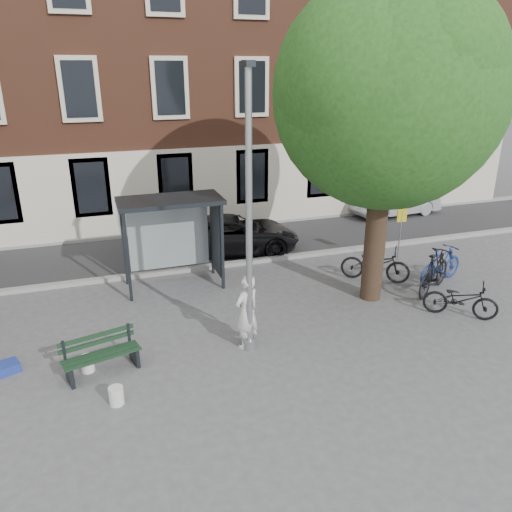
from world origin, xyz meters
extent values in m
plane|color=#4C4C4F|center=(0.00, 0.00, 0.00)|extent=(90.00, 90.00, 0.00)
cube|color=#28282B|center=(0.00, 7.00, 0.01)|extent=(40.00, 4.00, 0.01)
cube|color=gray|center=(0.00, 5.00, 0.06)|extent=(40.00, 0.25, 0.12)
cube|color=gray|center=(0.00, 9.00, 0.06)|extent=(40.00, 0.25, 0.12)
cube|color=brown|center=(0.00, 13.00, 7.00)|extent=(30.00, 8.00, 14.00)
cylinder|color=#9EA0A3|center=(0.00, 0.00, 3.00)|extent=(0.14, 0.14, 6.00)
cylinder|color=#9EA0A3|center=(0.00, 0.00, 0.12)|extent=(0.28, 0.28, 0.24)
cube|color=#1E2328|center=(0.00, 0.00, 6.05)|extent=(0.18, 0.35, 0.12)
cylinder|color=black|center=(4.00, 1.50, 1.70)|extent=(0.56, 0.56, 3.40)
sphere|color=#1C4A16|center=(4.00, 1.50, 5.40)|extent=(5.60, 5.60, 5.60)
sphere|color=#1C4A16|center=(4.90, 1.90, 5.90)|extent=(3.92, 3.92, 3.92)
sphere|color=#1C4A16|center=(3.20, 1.20, 5.70)|extent=(4.20, 4.20, 4.20)
sphere|color=#1C4A16|center=(4.20, 0.60, 6.00)|extent=(3.64, 3.64, 3.64)
cube|color=#1E2328|center=(-2.30, 3.40, 1.25)|extent=(0.08, 0.08, 2.50)
cube|color=#1E2328|center=(0.30, 3.40, 1.25)|extent=(0.08, 0.08, 2.50)
cube|color=#1E2328|center=(-2.30, 4.60, 1.25)|extent=(0.08, 0.08, 2.50)
cube|color=#1E2328|center=(0.30, 4.60, 1.25)|extent=(0.08, 0.08, 2.50)
cube|color=#1E2328|center=(-1.00, 4.00, 2.56)|extent=(2.85, 1.45, 0.12)
cube|color=#8C999E|center=(-1.00, 4.60, 1.38)|extent=(2.34, 0.04, 2.00)
cube|color=#1E2328|center=(0.30, 4.00, 1.38)|extent=(0.12, 1.14, 2.12)
cube|color=#D84C19|center=(0.37, 4.00, 1.38)|extent=(0.02, 0.90, 1.62)
imported|color=silver|center=(-0.03, 0.12, 0.88)|extent=(0.76, 0.65, 1.75)
cube|color=#1E2328|center=(-3.84, -0.11, 0.20)|extent=(0.19, 0.50, 0.40)
cube|color=#1E2328|center=(-2.53, 0.23, 0.20)|extent=(0.19, 0.50, 0.40)
cube|color=black|center=(-3.15, -0.10, 0.42)|extent=(1.55, 0.50, 0.04)
cube|color=black|center=(-3.19, 0.06, 0.42)|extent=(1.55, 0.50, 0.04)
cube|color=black|center=(-3.23, 0.22, 0.42)|extent=(1.55, 0.50, 0.04)
cube|color=black|center=(-3.25, 0.30, 0.60)|extent=(1.54, 0.44, 0.09)
cube|color=black|center=(-3.25, 0.30, 0.76)|extent=(1.54, 0.44, 0.09)
imported|color=black|center=(4.73, 2.50, 0.53)|extent=(2.05, 1.75, 1.06)
imported|color=navy|center=(6.50, 1.79, 0.55)|extent=(1.91, 1.02, 1.10)
imported|color=black|center=(5.57, -0.21, 0.47)|extent=(1.81, 1.61, 0.95)
imported|color=black|center=(5.86, 1.26, 0.61)|extent=(2.03, 1.57, 1.22)
imported|color=black|center=(1.42, 6.27, 0.63)|extent=(4.77, 2.69, 1.26)
imported|color=#A1A2A8|center=(9.32, 8.40, 0.65)|extent=(4.05, 1.76, 1.29)
cube|color=navy|center=(-5.14, 0.74, 0.10)|extent=(0.66, 0.57, 0.20)
cylinder|color=silver|center=(-3.00, -1.08, 0.18)|extent=(0.36, 0.36, 0.36)
cylinder|color=white|center=(-3.50, 0.24, 0.18)|extent=(0.29, 0.29, 0.36)
cylinder|color=#9EA0A3|center=(6.04, 3.30, 0.92)|extent=(0.04, 0.04, 1.84)
cube|color=gold|center=(6.04, 3.30, 1.69)|extent=(0.33, 0.05, 0.43)
camera|label=1|loc=(-3.01, -9.37, 5.99)|focal=35.00mm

